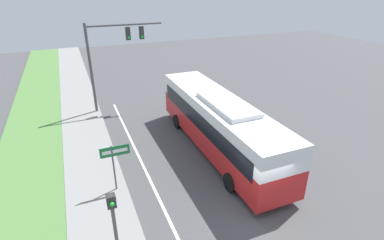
% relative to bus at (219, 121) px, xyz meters
% --- Properties ---
extents(ground_plane, '(80.00, 80.00, 0.00)m').
position_rel_bus_xyz_m(ground_plane, '(-0.94, -5.37, -1.87)').
color(ground_plane, '#4C4C4F').
extents(lane_divider_near, '(0.14, 30.00, 0.01)m').
position_rel_bus_xyz_m(lane_divider_near, '(-4.54, -5.37, -1.86)').
color(lane_divider_near, silver).
rests_on(lane_divider_near, ground_plane).
extents(bus, '(2.68, 11.86, 3.39)m').
position_rel_bus_xyz_m(bus, '(0.00, 0.00, 0.00)').
color(bus, red).
rests_on(bus, ground_plane).
extents(signal_gantry, '(5.52, 0.41, 6.58)m').
position_rel_bus_xyz_m(signal_gantry, '(-4.37, 8.56, 2.78)').
color(signal_gantry, '#4C4C51').
rests_on(signal_gantry, ground_plane).
extents(pedestrian_signal, '(0.28, 0.34, 3.29)m').
position_rel_bus_xyz_m(pedestrian_signal, '(-6.86, -6.09, 0.35)').
color(pedestrian_signal, '#4C4C51').
rests_on(pedestrian_signal, ground_plane).
extents(street_sign, '(1.34, 0.08, 2.47)m').
position_rel_bus_xyz_m(street_sign, '(-6.16, -1.59, -0.09)').
color(street_sign, '#4C4C51').
rests_on(street_sign, ground_plane).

